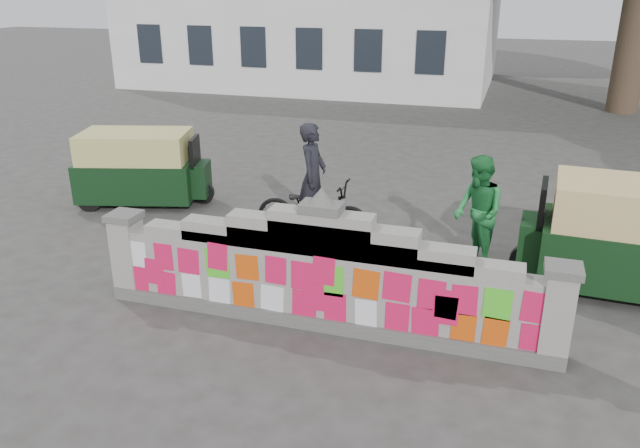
% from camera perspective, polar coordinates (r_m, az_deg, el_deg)
% --- Properties ---
extents(ground, '(100.00, 100.00, 0.00)m').
position_cam_1_polar(ground, '(8.82, 0.12, -9.18)').
color(ground, '#383533').
rests_on(ground, ground).
extents(parapet_wall, '(6.48, 0.44, 2.01)m').
position_cam_1_polar(parapet_wall, '(8.46, 0.11, -4.82)').
color(parapet_wall, '#4C4C49').
rests_on(parapet_wall, ground).
extents(cyclist_bike, '(2.18, 0.78, 1.14)m').
position_cam_1_polar(cyclist_bike, '(11.41, -0.65, 1.28)').
color(cyclist_bike, black).
rests_on(cyclist_bike, ground).
extents(cyclist_rider, '(0.47, 0.71, 1.93)m').
position_cam_1_polar(cyclist_rider, '(11.28, -0.66, 3.16)').
color(cyclist_rider, black).
rests_on(cyclist_rider, ground).
extents(pedestrian, '(1.06, 1.14, 1.88)m').
position_cam_1_polar(pedestrian, '(10.56, 14.24, 1.06)').
color(pedestrian, '#227E3A').
rests_on(pedestrian, ground).
extents(rickshaw_left, '(2.90, 1.91, 1.56)m').
position_cam_1_polar(rickshaw_left, '(13.81, -16.06, 5.05)').
color(rickshaw_left, black).
rests_on(rickshaw_left, ground).
extents(rickshaw_right, '(3.15, 1.59, 1.72)m').
position_cam_1_polar(rickshaw_right, '(10.44, 26.55, -1.10)').
color(rickshaw_right, black).
rests_on(rickshaw_right, ground).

